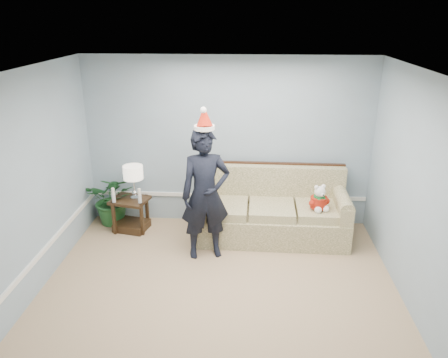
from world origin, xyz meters
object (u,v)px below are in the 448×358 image
side_table (131,217)px  houseplant (113,199)px  table_lamp (133,174)px  sofa (271,213)px  man (205,195)px  teddy_bear (319,201)px

side_table → houseplant: houseplant is taller
side_table → table_lamp: table_lamp is taller
side_table → table_lamp: bearing=13.8°
sofa → man: size_ratio=1.23×
man → side_table: bearing=136.4°
sofa → side_table: size_ratio=3.62×
sofa → man: (-0.95, -0.66, 0.55)m
houseplant → man: bearing=-29.5°
sofa → houseplant: (-2.56, 0.25, 0.05)m
side_table → teddy_bear: bearing=-5.7°
houseplant → teddy_bear: 3.28m
man → sofa: bearing=19.8°
table_lamp → sofa: bearing=-1.6°
man → houseplant: bearing=135.6°
sofa → man: man is taller
houseplant → teddy_bear: size_ratio=2.17×
table_lamp → man: size_ratio=0.29×
sofa → teddy_bear: 0.79m
sofa → side_table: 2.23m
houseplant → man: (1.61, -0.91, 0.50)m
table_lamp → houseplant: (-0.42, 0.19, -0.52)m
sofa → teddy_bear: bearing=-19.3°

